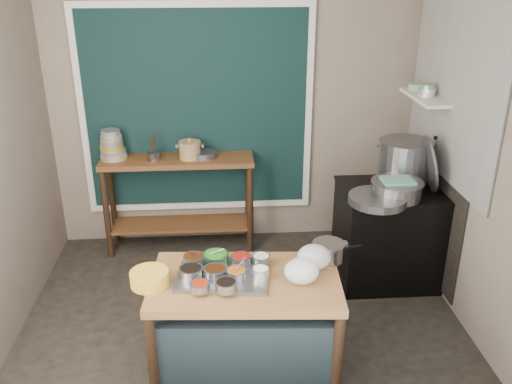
{
  "coord_description": "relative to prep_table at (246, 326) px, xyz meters",
  "views": [
    {
      "loc": [
        -0.15,
        -3.63,
        2.68
      ],
      "look_at": [
        0.13,
        0.25,
        1.02
      ],
      "focal_mm": 38.0,
      "sensor_mm": 36.0,
      "label": 1
    }
  ],
  "objects": [
    {
      "name": "floor",
      "position": [
        0.0,
        0.58,
        -0.39
      ],
      "size": [
        3.5,
        3.0,
        0.02
      ],
      "primitive_type": "cube",
      "color": "#2D2923",
      "rests_on": "ground"
    },
    {
      "name": "back_wall",
      "position": [
        0.0,
        2.09,
        1.02
      ],
      "size": [
        3.5,
        0.02,
        2.8
      ],
      "primitive_type": "cube",
      "color": "#77695C",
      "rests_on": "floor"
    },
    {
      "name": "right_wall",
      "position": [
        1.76,
        0.58,
        1.02
      ],
      "size": [
        0.02,
        3.0,
        2.8
      ],
      "primitive_type": "cube",
      "color": "#77695C",
      "rests_on": "floor"
    },
    {
      "name": "curtain_panel",
      "position": [
        -0.35,
        2.05,
        0.98
      ],
      "size": [
        2.1,
        0.02,
        1.9
      ],
      "primitive_type": "cube",
      "color": "black",
      "rests_on": "back_wall"
    },
    {
      "name": "curtain_frame",
      "position": [
        -0.35,
        2.04,
        0.98
      ],
      "size": [
        2.22,
        0.03,
        2.02
      ],
      "primitive_type": null,
      "color": "beige",
      "rests_on": "back_wall"
    },
    {
      "name": "tile_panel",
      "position": [
        1.74,
        1.13,
        1.48
      ],
      "size": [
        0.02,
        1.7,
        1.7
      ],
      "primitive_type": "cube",
      "color": "#B2B2AA",
      "rests_on": "right_wall"
    },
    {
      "name": "soot_patch",
      "position": [
        1.74,
        1.23,
        0.32
      ],
      "size": [
        0.01,
        1.3,
        1.3
      ],
      "primitive_type": "cube",
      "color": "black",
      "rests_on": "right_wall"
    },
    {
      "name": "wall_shelf",
      "position": [
        1.63,
        1.43,
        1.23
      ],
      "size": [
        0.22,
        0.7,
        0.03
      ],
      "primitive_type": "cube",
      "color": "beige",
      "rests_on": "right_wall"
    },
    {
      "name": "prep_table",
      "position": [
        0.0,
        0.0,
        0.0
      ],
      "size": [
        1.3,
        0.8,
        0.75
      ],
      "primitive_type": "cube",
      "rotation": [
        0.0,
        0.0,
        -0.07
      ],
      "color": "brown",
      "rests_on": "floor"
    },
    {
      "name": "back_counter",
      "position": [
        -0.55,
        1.86,
        0.1
      ],
      "size": [
        1.45,
        0.4,
        0.95
      ],
      "primitive_type": "cube",
      "color": "brown",
      "rests_on": "floor"
    },
    {
      "name": "stove_block",
      "position": [
        1.35,
        1.13,
        0.05
      ],
      "size": [
        0.9,
        0.68,
        0.85
      ],
      "primitive_type": "cube",
      "color": "black",
      "rests_on": "floor"
    },
    {
      "name": "stove_top",
      "position": [
        1.35,
        1.13,
        0.49
      ],
      "size": [
        0.92,
        0.69,
        0.03
      ],
      "primitive_type": "cube",
      "color": "black",
      "rests_on": "stove_block"
    },
    {
      "name": "condiment_tray",
      "position": [
        -0.14,
        0.03,
        0.39
      ],
      "size": [
        0.65,
        0.51,
        0.03
      ],
      "primitive_type": "cube",
      "rotation": [
        0.0,
        0.0,
        -0.14
      ],
      "color": "gray",
      "rests_on": "prep_table"
    },
    {
      "name": "condiment_bowls",
      "position": [
        -0.16,
        0.05,
        0.43
      ],
      "size": [
        0.61,
        0.5,
        0.07
      ],
      "color": "gray",
      "rests_on": "condiment_tray"
    },
    {
      "name": "yellow_basin",
      "position": [
        -0.62,
        -0.02,
        0.42
      ],
      "size": [
        0.31,
        0.31,
        0.1
      ],
      "primitive_type": "cylinder",
      "rotation": [
        0.0,
        0.0,
        0.29
      ],
      "color": "gold",
      "rests_on": "prep_table"
    },
    {
      "name": "saucepan",
      "position": [
        0.59,
        0.21,
        0.44
      ],
      "size": [
        0.27,
        0.27,
        0.13
      ],
      "primitive_type": null,
      "rotation": [
        0.0,
        0.0,
        0.15
      ],
      "color": "gray",
      "rests_on": "prep_table"
    },
    {
      "name": "plastic_bag_a",
      "position": [
        0.36,
        -0.07,
        0.46
      ],
      "size": [
        0.25,
        0.22,
        0.17
      ],
      "primitive_type": "ellipsoid",
      "rotation": [
        0.0,
        0.0,
        -0.15
      ],
      "color": "white",
      "rests_on": "prep_table"
    },
    {
      "name": "plastic_bag_b",
      "position": [
        0.47,
        0.1,
        0.46
      ],
      "size": [
        0.26,
        0.23,
        0.17
      ],
      "primitive_type": "ellipsoid",
      "rotation": [
        0.0,
        0.0,
        -0.14
      ],
      "color": "white",
      "rests_on": "prep_table"
    },
    {
      "name": "bowl_stack",
      "position": [
        -1.15,
        1.89,
        0.7
      ],
      "size": [
        0.25,
        0.25,
        0.28
      ],
      "color": "tan",
      "rests_on": "back_counter"
    },
    {
      "name": "utensil_cup",
      "position": [
        -0.76,
        1.82,
        0.61
      ],
      "size": [
        0.14,
        0.14,
        0.08
      ],
      "primitive_type": "cylinder",
      "rotation": [
        0.0,
        0.0,
        0.1
      ],
      "color": "gray",
      "rests_on": "back_counter"
    },
    {
      "name": "ceramic_crock",
      "position": [
        -0.42,
        1.85,
        0.65
      ],
      "size": [
        0.23,
        0.23,
        0.15
      ],
      "primitive_type": null,
      "rotation": [
        0.0,
        0.0,
        -0.03
      ],
      "color": "olive",
      "rests_on": "back_counter"
    },
    {
      "name": "wide_bowl",
      "position": [
        -0.29,
        1.87,
        0.61
      ],
      "size": [
        0.31,
        0.31,
        0.06
      ],
      "primitive_type": "cylinder",
      "rotation": [
        0.0,
        0.0,
        -0.35
      ],
      "color": "gray",
      "rests_on": "back_counter"
    },
    {
      "name": "stock_pot",
      "position": [
        1.47,
        1.3,
        0.69
      ],
      "size": [
        0.49,
        0.49,
        0.37
      ],
      "primitive_type": null,
      "rotation": [
        0.0,
        0.0,
        -0.03
      ],
      "color": "gray",
      "rests_on": "stove_top"
    },
    {
      "name": "pot_lid",
      "position": [
        1.61,
        1.09,
        0.74
      ],
      "size": [
        0.18,
        0.5,
        0.48
      ],
      "primitive_type": "cylinder",
      "rotation": [
        0.0,
        1.36,
        -0.13
      ],
      "color": "gray",
      "rests_on": "stove_top"
    },
    {
      "name": "steamer",
      "position": [
        1.3,
        0.95,
        0.58
      ],
      "size": [
        0.52,
        0.52,
        0.14
      ],
      "primitive_type": null,
      "rotation": [
        0.0,
        0.0,
        0.23
      ],
      "color": "gray",
      "rests_on": "stove_top"
    },
    {
      "name": "green_cloth",
      "position": [
        1.3,
        0.95,
        0.66
      ],
      "size": [
        0.26,
        0.2,
        0.02
      ],
      "primitive_type": "cube",
      "rotation": [
        0.0,
        0.0,
        0.01
      ],
      "color": "#5FA681",
      "rests_on": "steamer"
    },
    {
      "name": "shallow_pan",
      "position": [
        1.12,
        0.85,
        0.54
      ],
      "size": [
        0.55,
        0.55,
        0.06
      ],
      "primitive_type": "cylinder",
      "rotation": [
        0.0,
        0.0,
        0.2
      ],
      "color": "gray",
      "rests_on": "stove_top"
    },
    {
      "name": "shelf_bowl_stack",
      "position": [
        1.63,
        1.39,
        1.29
      ],
      "size": [
        0.13,
        0.13,
        0.11
      ],
      "color": "silver",
      "rests_on": "wall_shelf"
    },
    {
      "name": "shelf_bowl_green",
      "position": [
        1.63,
        1.65,
        1.27
      ],
      "size": [
        0.17,
        0.17,
        0.05
      ],
      "primitive_type": "cylinder",
      "rotation": [
        0.0,
        0.0,
        0.16
      ],
      "color": "gray",
      "rests_on": "wall_shelf"
    }
  ]
}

